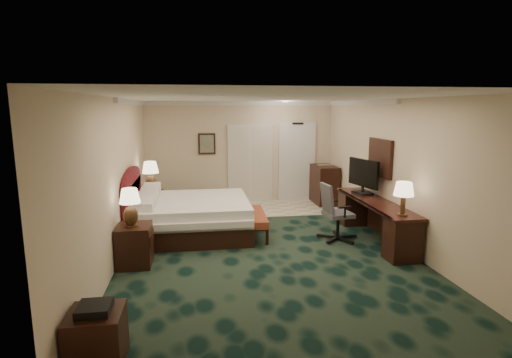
{
  "coord_description": "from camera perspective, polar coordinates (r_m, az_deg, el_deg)",
  "views": [
    {
      "loc": [
        -1.19,
        -6.87,
        2.53
      ],
      "look_at": [
        -0.06,
        0.6,
        1.18
      ],
      "focal_mm": 28.0,
      "sensor_mm": 36.0,
      "label": 1
    }
  ],
  "objects": [
    {
      "name": "floor",
      "position": [
        7.42,
        1.16,
        -9.82
      ],
      "size": [
        5.0,
        7.5,
        0.0
      ],
      "primitive_type": "cube",
      "color": "black",
      "rests_on": "ground"
    },
    {
      "name": "ceiling",
      "position": [
        6.98,
        1.24,
        11.51
      ],
      "size": [
        5.0,
        7.5,
        0.0
      ],
      "primitive_type": "cube",
      "color": "white",
      "rests_on": "wall_back"
    },
    {
      "name": "wall_back",
      "position": [
        10.75,
        -2.21,
        3.8
      ],
      "size": [
        5.0,
        0.0,
        2.7
      ],
      "primitive_type": "cube",
      "color": "beige",
      "rests_on": "ground"
    },
    {
      "name": "wall_front",
      "position": [
        3.54,
        11.7,
        -9.52
      ],
      "size": [
        5.0,
        0.0,
        2.7
      ],
      "primitive_type": "cube",
      "color": "beige",
      "rests_on": "ground"
    },
    {
      "name": "wall_left",
      "position": [
        7.1,
        -19.12,
        -0.02
      ],
      "size": [
        0.0,
        7.5,
        2.7
      ],
      "primitive_type": "cube",
      "color": "beige",
      "rests_on": "ground"
    },
    {
      "name": "wall_right",
      "position": [
        7.89,
        19.39,
        0.94
      ],
      "size": [
        0.0,
        7.5,
        2.7
      ],
      "primitive_type": "cube",
      "color": "beige",
      "rests_on": "ground"
    },
    {
      "name": "crown_molding",
      "position": [
        6.98,
        1.24,
        11.1
      ],
      "size": [
        5.0,
        7.5,
        0.1
      ],
      "primitive_type": null,
      "color": "silver",
      "rests_on": "wall_back"
    },
    {
      "name": "tile_patch",
      "position": [
        10.31,
        3.36,
        -4.08
      ],
      "size": [
        3.2,
        1.7,
        0.01
      ],
      "primitive_type": "cube",
      "color": "#BCAD93",
      "rests_on": "ground"
    },
    {
      "name": "headboard",
      "position": [
        8.18,
        -17.2,
        -3.27
      ],
      "size": [
        0.12,
        2.0,
        1.4
      ],
      "primitive_type": null,
      "color": "#44070C",
      "rests_on": "ground"
    },
    {
      "name": "entry_door",
      "position": [
        11.04,
        5.84,
        2.35
      ],
      "size": [
        1.02,
        0.06,
        2.18
      ],
      "primitive_type": "cube",
      "color": "silver",
      "rests_on": "ground"
    },
    {
      "name": "closet_doors",
      "position": [
        10.78,
        -0.85,
        2.22
      ],
      "size": [
        1.2,
        0.06,
        2.1
      ],
      "primitive_type": "cube",
      "color": "#B9B6AC",
      "rests_on": "ground"
    },
    {
      "name": "wall_art",
      "position": [
        10.63,
        -7.04,
        5.01
      ],
      "size": [
        0.45,
        0.06,
        0.55
      ],
      "primitive_type": "cube",
      "color": "#486353",
      "rests_on": "wall_back"
    },
    {
      "name": "wall_mirror",
      "position": [
        8.37,
        17.32,
        2.94
      ],
      "size": [
        0.05,
        0.95,
        0.75
      ],
      "primitive_type": "cube",
      "color": "white",
      "rests_on": "wall_right"
    },
    {
      "name": "bed",
      "position": [
        8.23,
        -8.98,
        -5.35
      ],
      "size": [
        2.24,
        2.07,
        0.71
      ],
      "primitive_type": "cube",
      "color": "white",
      "rests_on": "ground"
    },
    {
      "name": "nightstand_near",
      "position": [
        6.85,
        -16.94,
        -9.03
      ],
      "size": [
        0.53,
        0.61,
        0.67
      ],
      "primitive_type": "cube",
      "color": "black",
      "rests_on": "ground"
    },
    {
      "name": "nightstand_far",
      "position": [
        9.45,
        -14.67,
        -3.74
      ],
      "size": [
        0.52,
        0.59,
        0.65
      ],
      "primitive_type": "cube",
      "color": "black",
      "rests_on": "ground"
    },
    {
      "name": "lamp_near",
      "position": [
        6.63,
        -17.51,
        -3.93
      ],
      "size": [
        0.35,
        0.35,
        0.62
      ],
      "primitive_type": null,
      "rotation": [
        0.0,
        0.0,
        -0.07
      ],
      "color": "black",
      "rests_on": "nightstand_near"
    },
    {
      "name": "lamp_far",
      "position": [
        9.34,
        -14.81,
        0.32
      ],
      "size": [
        0.47,
        0.47,
        0.7
      ],
      "primitive_type": null,
      "rotation": [
        0.0,
        0.0,
        -0.33
      ],
      "color": "black",
      "rests_on": "nightstand_far"
    },
    {
      "name": "bed_bench",
      "position": [
        8.04,
        -0.45,
        -6.49
      ],
      "size": [
        0.53,
        1.39,
        0.46
      ],
      "primitive_type": "cube",
      "rotation": [
        0.0,
        0.0,
        -0.04
      ],
      "color": "maroon",
      "rests_on": "ground"
    },
    {
      "name": "side_table",
      "position": [
        4.53,
        -21.8,
        -20.41
      ],
      "size": [
        0.52,
        0.52,
        0.57
      ],
      "primitive_type": "cube",
      "color": "black",
      "rests_on": "ground"
    },
    {
      "name": "desk",
      "position": [
        8.09,
        16.54,
        -5.68
      ],
      "size": [
        0.57,
        2.67,
        0.77
      ],
      "primitive_type": "cube",
      "color": "black",
      "rests_on": "ground"
    },
    {
      "name": "tv",
      "position": [
        8.51,
        15.05,
        0.32
      ],
      "size": [
        0.28,
        0.93,
        0.73
      ],
      "primitive_type": "cube",
      "rotation": [
        0.0,
        0.0,
        0.22
      ],
      "color": "black",
      "rests_on": "desk"
    },
    {
      "name": "desk_lamp",
      "position": [
        7.0,
        20.3,
        -2.65
      ],
      "size": [
        0.39,
        0.39,
        0.58
      ],
      "primitive_type": null,
      "rotation": [
        0.0,
        0.0,
        0.19
      ],
      "color": "black",
      "rests_on": "desk"
    },
    {
      "name": "desk_chair",
      "position": [
        7.87,
        11.68,
        -4.6
      ],
      "size": [
        0.72,
        0.68,
        1.12
      ],
      "primitive_type": null,
      "rotation": [
        0.0,
        0.0,
        0.12
      ],
      "color": "#47464B",
      "rests_on": "ground"
    },
    {
      "name": "minibar",
      "position": [
        10.81,
        9.72,
        -0.79
      ],
      "size": [
        0.54,
        0.97,
        1.02
      ],
      "primitive_type": "cube",
      "color": "black",
      "rests_on": "ground"
    }
  ]
}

